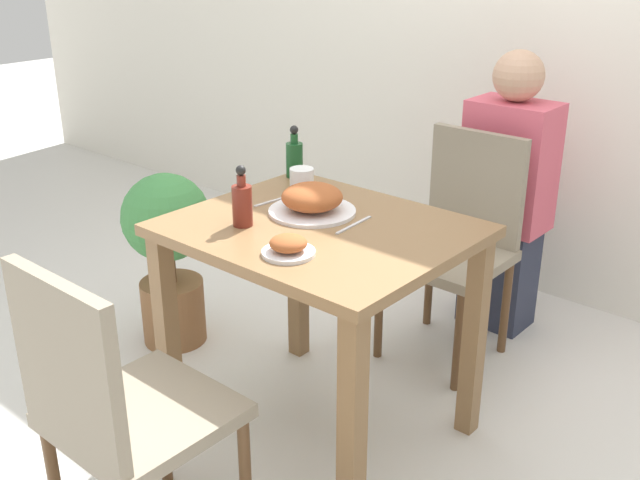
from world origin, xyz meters
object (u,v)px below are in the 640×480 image
potted_plant_left (168,246)px  condiment_bottle (294,157)px  side_plate (288,246)px  chair_far (458,234)px  chair_near (115,405)px  sauce_bottle (242,203)px  food_plate (312,200)px  drink_cup (302,179)px  person_figure (507,196)px

potted_plant_left → condiment_bottle: bearing=28.7°
side_plate → chair_far: bearing=91.7°
chair_near → side_plate: 0.62m
sauce_bottle → potted_plant_left: (-0.67, 0.21, -0.40)m
food_plate → side_plate: food_plate is taller
drink_cup → sauce_bottle: 0.38m
chair_far → person_figure: person_figure is taller
side_plate → sauce_bottle: size_ratio=0.79×
food_plate → condiment_bottle: 0.39m
drink_cup → chair_far: bearing=60.1°
food_plate → person_figure: person_figure is taller
person_figure → food_plate: bearing=-99.7°
chair_near → drink_cup: bearing=-75.2°
chair_near → chair_far: bearing=-92.1°
drink_cup → side_plate: bearing=-51.8°
chair_far → condiment_bottle: bearing=-134.2°
chair_near → sauce_bottle: 0.72m
sauce_bottle → person_figure: 1.28m
food_plate → person_figure: bearing=80.3°
chair_far → drink_cup: chair_far is taller
chair_far → chair_near: bearing=-92.1°
chair_near → person_figure: size_ratio=0.76×
side_plate → drink_cup: 0.56m
potted_plant_left → person_figure: 1.39m
side_plate → person_figure: (0.00, 1.31, -0.19)m
drink_cup → condiment_bottle: (-0.12, 0.10, 0.03)m
condiment_bottle → potted_plant_left: (-0.46, -0.25, -0.40)m
drink_cup → sauce_bottle: sauce_bottle is taller
food_plate → drink_cup: size_ratio=3.34×
food_plate → sauce_bottle: (-0.09, -0.22, 0.03)m
drink_cup → person_figure: 0.96m
chair_near → person_figure: bearing=-92.8°
chair_far → drink_cup: size_ratio=10.49×
chair_far → person_figure: (0.03, 0.31, 0.08)m
potted_plant_left → chair_near: bearing=-44.6°
food_plate → side_plate: (0.17, -0.29, -0.02)m
side_plate → person_figure: 1.32m
chair_near → chair_far: same height
chair_far → condiment_bottle: size_ratio=4.61×
side_plate → drink_cup: bearing=128.2°
chair_far → side_plate: (0.03, -0.99, 0.28)m
potted_plant_left → food_plate: bearing=0.4°
condiment_bottle → potted_plant_left: bearing=-151.3°
chair_far → sauce_bottle: (-0.23, -0.92, 0.33)m
potted_plant_left → sauce_bottle: bearing=-17.7°
chair_near → side_plate: (0.09, 0.55, 0.28)m
drink_cup → condiment_bottle: size_ratio=0.44×
food_plate → sauce_bottle: 0.24m
side_plate → sauce_bottle: 0.27m
condiment_bottle → food_plate: bearing=-39.2°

